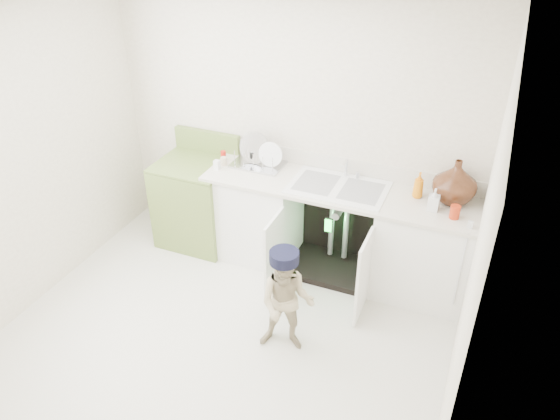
# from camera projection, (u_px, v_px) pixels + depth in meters

# --- Properties ---
(ground) EXTENTS (3.50, 3.50, 0.00)m
(ground) POSITION_uv_depth(u_px,v_px,m) (224.00, 337.00, 4.47)
(ground) COLOR beige
(ground) RESTS_ON ground
(room_shell) EXTENTS (6.00, 5.50, 1.26)m
(room_shell) POSITION_uv_depth(u_px,v_px,m) (214.00, 206.00, 3.81)
(room_shell) COLOR #EEE5CC
(room_shell) RESTS_ON ground
(counter_run) EXTENTS (2.44, 1.02, 1.28)m
(counter_run) POSITION_uv_depth(u_px,v_px,m) (341.00, 227.00, 4.97)
(counter_run) COLOR white
(counter_run) RESTS_ON ground
(avocado_stove) EXTENTS (0.70, 0.65, 1.09)m
(avocado_stove) POSITION_uv_depth(u_px,v_px,m) (197.00, 201.00, 5.46)
(avocado_stove) COLOR olive
(avocado_stove) RESTS_ON ground
(repair_worker) EXTENTS (0.50, 0.97, 0.91)m
(repair_worker) POSITION_uv_depth(u_px,v_px,m) (287.00, 301.00, 4.15)
(repair_worker) COLOR tan
(repair_worker) RESTS_ON ground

